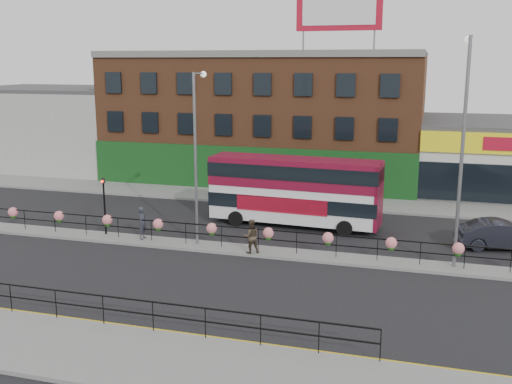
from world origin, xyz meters
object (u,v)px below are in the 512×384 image
(pedestrian_b, at_px, (251,236))
(lamp_column_west, at_px, (197,144))
(car, at_px, (502,235))
(lamp_column_east, at_px, (463,133))
(double_decker_bus, at_px, (295,185))
(pedestrian_a, at_px, (143,223))

(pedestrian_b, distance_m, lamp_column_west, 5.53)
(car, bearing_deg, pedestrian_b, 100.06)
(pedestrian_b, distance_m, lamp_column_east, 11.23)
(lamp_column_east, bearing_deg, pedestrian_b, -174.16)
(pedestrian_b, bearing_deg, car, 171.91)
(double_decker_bus, xyz_separation_m, pedestrian_b, (-0.90, -6.05, -1.49))
(lamp_column_east, bearing_deg, car, 56.54)
(lamp_column_east, bearing_deg, double_decker_bus, 150.36)
(lamp_column_west, bearing_deg, pedestrian_b, -15.75)
(pedestrian_a, xyz_separation_m, pedestrian_b, (6.35, -0.69, -0.02))
(lamp_column_east, bearing_deg, pedestrian_a, -178.89)
(car, height_order, pedestrian_b, pedestrian_b)
(pedestrian_a, bearing_deg, lamp_column_east, -91.36)
(car, relative_size, pedestrian_a, 2.72)
(pedestrian_b, xyz_separation_m, lamp_column_west, (-3.17, 0.90, 4.44))
(pedestrian_a, bearing_deg, pedestrian_b, -98.66)
(car, height_order, pedestrian_a, pedestrian_a)
(pedestrian_a, height_order, lamp_column_east, lamp_column_east)
(pedestrian_b, bearing_deg, pedestrian_a, -35.50)
(pedestrian_a, xyz_separation_m, lamp_column_west, (3.17, 0.21, 4.42))
(car, bearing_deg, lamp_column_west, 92.90)
(pedestrian_b, relative_size, lamp_column_west, 0.19)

